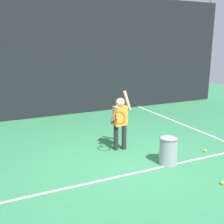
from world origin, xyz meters
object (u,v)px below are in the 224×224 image
Objects in this scene: ball_hopper at (168,151)px; tennis_ball_4 at (161,152)px; tennis_ball_3 at (205,151)px; tennis_player at (120,119)px; tennis_ball_2 at (223,183)px.

ball_hopper reaches higher than tennis_ball_4.
tennis_player is at bearing 150.81° from tennis_ball_3.
tennis_ball_2 and tennis_ball_4 have the same top height.
tennis_ball_4 is (0.70, -0.61, -0.69)m from tennis_player.
tennis_ball_4 is (0.17, 0.49, -0.26)m from ball_hopper.
tennis_ball_3 is 1.00× the size of tennis_ball_4.
tennis_ball_3 is at bearing 58.18° from tennis_ball_2.
ball_hopper is 1.18m from tennis_ball_3.
tennis_player reaches higher than ball_hopper.
ball_hopper is at bearing -109.02° from tennis_ball_4.
tennis_ball_4 is at bearing 70.98° from ball_hopper.
tennis_ball_4 is (-0.97, 0.33, 0.00)m from tennis_ball_3.
tennis_ball_3 is 1.02m from tennis_ball_4.
tennis_ball_4 is (-0.19, 1.59, 0.00)m from tennis_ball_2.
tennis_player is 1.30m from ball_hopper.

